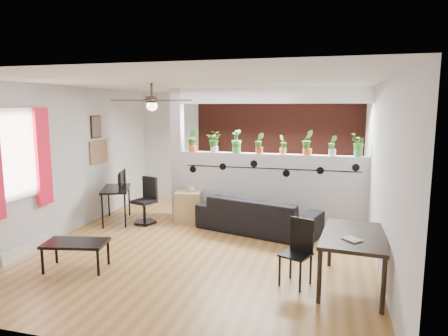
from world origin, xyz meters
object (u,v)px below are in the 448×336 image
potted_plant_6 (332,145)px  coffee_table (76,245)px  ceiling_fan (152,102)px  potted_plant_5 (307,142)px  potted_plant_0 (193,139)px  potted_plant_1 (214,141)px  potted_plant_7 (358,144)px  office_chair (146,204)px  potted_plant_2 (237,141)px  cube_shelf (188,206)px  potted_plant_3 (259,142)px  computer_desk (116,191)px  dining_table (354,240)px  sofa (258,215)px  potted_plant_4 (283,144)px  folding_chair (299,246)px  cup (191,189)px

potted_plant_6 → coffee_table: size_ratio=0.41×
ceiling_fan → potted_plant_5: 2.99m
potted_plant_0 → potted_plant_1: potted_plant_0 is taller
potted_plant_7 → office_chair: (-3.88, -0.69, -1.18)m
potted_plant_2 → cube_shelf: (-0.89, -0.34, -1.29)m
ceiling_fan → cube_shelf: ceiling_fan is taller
potted_plant_1 → potted_plant_7: bearing=-0.0°
potted_plant_3 → potted_plant_5: size_ratio=0.86×
computer_desk → dining_table: size_ratio=0.80×
potted_plant_0 → potted_plant_2: bearing=0.0°
dining_table → sofa: bearing=129.0°
potted_plant_5 → coffee_table: (-2.93, -2.98, -1.24)m
potted_plant_3 → potted_plant_7: 1.81m
potted_plant_7 → potted_plant_2: bearing=180.0°
potted_plant_2 → cube_shelf: bearing=-159.0°
potted_plant_6 → computer_desk: size_ratio=0.36×
cube_shelf → coffee_table: (-0.69, -2.64, 0.06)m
ceiling_fan → potted_plant_7: (3.18, 1.80, -0.74)m
potted_plant_4 → folding_chair: size_ratio=0.43×
potted_plant_2 → dining_table: 3.45m
ceiling_fan → cup: size_ratio=8.82×
potted_plant_1 → computer_desk: potted_plant_1 is taller
potted_plant_7 → potted_plant_5: bearing=180.0°
potted_plant_7 → sofa: bearing=-159.7°
potted_plant_3 → potted_plant_7: size_ratio=0.97×
computer_desk → potted_plant_3: bearing=15.6°
sofa → cup: bearing=3.9°
potted_plant_0 → potted_plant_5: size_ratio=0.99×
folding_chair → office_chair: bearing=147.8°
sofa → cup: size_ratio=15.40×
cube_shelf → potted_plant_0: bearing=83.7°
potted_plant_6 → coffee_table: potted_plant_6 is taller
potted_plant_4 → potted_plant_6: 0.90m
cube_shelf → computer_desk: bearing=-172.2°
potted_plant_1 → computer_desk: 2.16m
sofa → computer_desk: size_ratio=1.98×
ceiling_fan → computer_desk: bearing=141.3°
potted_plant_4 → office_chair: potted_plant_4 is taller
potted_plant_5 → folding_chair: 2.84m
potted_plant_7 → folding_chair: bearing=-107.3°
cube_shelf → coffee_table: 2.73m
sofa → cube_shelf: sofa is taller
potted_plant_0 → potted_plant_4: 1.81m
potted_plant_5 → dining_table: 2.83m
potted_plant_3 → dining_table: (1.66, -2.55, -0.95)m
potted_plant_4 → cube_shelf: potted_plant_4 is taller
potted_plant_2 → potted_plant_3: potted_plant_2 is taller
potted_plant_1 → potted_plant_0: bearing=-180.0°
potted_plant_6 → potted_plant_0: bearing=180.0°
ceiling_fan → sofa: ceiling_fan is taller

